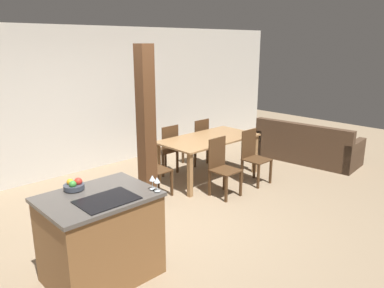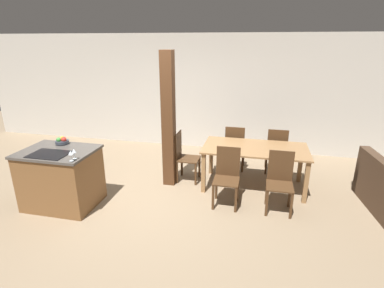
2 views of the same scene
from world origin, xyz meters
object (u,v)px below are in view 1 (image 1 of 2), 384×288
(dining_table, at_px, (209,143))
(fruit_bowl, at_px, (74,185))
(wine_glass_near, at_px, (157,181))
(dining_chair_far_left, at_px, (167,149))
(dining_chair_far_right, at_px, (198,141))
(wine_glass_middle, at_px, (152,179))
(dining_chair_near_left, at_px, (222,166))
(dining_chair_near_right, at_px, (253,156))
(kitchen_island, at_px, (101,237))
(timber_post, at_px, (146,129))
(couch, at_px, (307,148))
(dining_chair_head_end, at_px, (152,168))

(dining_table, bearing_deg, fruit_bowl, -161.37)
(wine_glass_near, xyz_separation_m, dining_chair_far_left, (2.07, 2.36, -0.57))
(dining_chair_far_right, bearing_deg, wine_glass_middle, 38.34)
(dining_chair_near_left, bearing_deg, dining_chair_near_right, 0.00)
(wine_glass_middle, xyz_separation_m, dining_chair_far_right, (2.89, 2.28, -0.57))
(fruit_bowl, distance_m, dining_chair_near_right, 3.53)
(kitchen_island, xyz_separation_m, timber_post, (1.45, 1.12, 0.73))
(fruit_bowl, height_order, couch, fruit_bowl)
(wine_glass_middle, distance_m, dining_chair_near_right, 3.08)
(dining_chair_head_end, relative_size, couch, 0.44)
(fruit_bowl, bearing_deg, dining_table, 18.63)
(dining_chair_far_right, relative_size, couch, 0.44)
(dining_chair_head_end, bearing_deg, kitchen_island, 128.14)
(wine_glass_middle, bearing_deg, dining_chair_head_end, 53.05)
(kitchen_island, bearing_deg, wine_glass_near, -35.75)
(dining_chair_near_left, relative_size, couch, 0.44)
(dining_chair_near_left, height_order, timber_post, timber_post)
(dining_chair_far_left, relative_size, couch, 0.44)
(fruit_bowl, bearing_deg, dining_chair_far_right, 26.45)
(dining_chair_far_right, bearing_deg, dining_chair_far_left, 0.00)
(wine_glass_middle, xyz_separation_m, couch, (4.70, 0.88, -0.78))
(kitchen_island, distance_m, dining_chair_near_right, 3.43)
(dining_chair_near_left, bearing_deg, timber_post, 155.85)
(dining_table, bearing_deg, dining_chair_near_right, -59.57)
(wine_glass_middle, xyz_separation_m, dining_chair_near_left, (2.07, 0.89, -0.57))
(dining_chair_near_left, height_order, couch, dining_chair_near_left)
(fruit_bowl, bearing_deg, dining_chair_head_end, 30.11)
(dining_chair_far_right, height_order, timber_post, timber_post)
(dining_chair_near_left, bearing_deg, kitchen_island, -166.29)
(fruit_bowl, relative_size, dining_chair_near_right, 0.23)
(dining_chair_head_end, distance_m, couch, 3.58)
(dining_chair_far_left, bearing_deg, kitchen_island, 38.23)
(fruit_bowl, xyz_separation_m, dining_chair_near_right, (3.48, 0.34, -0.50))
(dining_table, bearing_deg, timber_post, -172.52)
(dining_chair_head_end, bearing_deg, timber_post, 130.89)
(wine_glass_middle, bearing_deg, fruit_bowl, 136.81)
(dining_chair_far_right, xyz_separation_m, couch, (1.81, -1.40, -0.21))
(couch, relative_size, timber_post, 0.88)
(kitchen_island, relative_size, fruit_bowl, 5.26)
(dining_chair_far_right, xyz_separation_m, timber_post, (-1.92, -0.89, 0.71))
(dining_chair_near_left, distance_m, dining_chair_near_right, 0.82)
(wine_glass_middle, distance_m, timber_post, 1.70)
(dining_chair_near_right, height_order, dining_chair_far_left, same)
(kitchen_island, bearing_deg, timber_post, 37.68)
(dining_chair_far_left, xyz_separation_m, dining_chair_head_end, (-0.88, -0.70, 0.00))
(fruit_bowl, bearing_deg, dining_chair_near_right, 5.59)
(wine_glass_middle, distance_m, dining_chair_head_end, 2.07)
(fruit_bowl, bearing_deg, dining_chair_near_left, 7.29)
(fruit_bowl, bearing_deg, kitchen_island, -69.52)
(dining_table, height_order, dining_chair_near_right, dining_chair_near_right)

